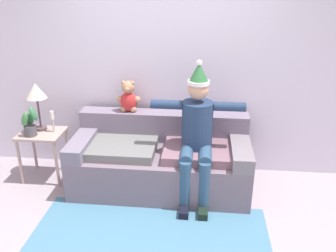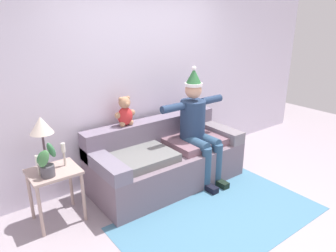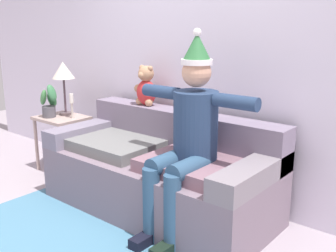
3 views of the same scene
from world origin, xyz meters
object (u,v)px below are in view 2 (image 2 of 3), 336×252
at_px(side_table, 55,179).
at_px(candle_short, 64,151).
at_px(person_seated, 197,124).
at_px(teddy_bear, 125,112).
at_px(candle_tall, 38,163).
at_px(potted_plant, 46,162).
at_px(couch, 165,159).
at_px(table_lamp, 41,128).

height_order(side_table, candle_short, candle_short).
height_order(person_seated, teddy_bear, person_seated).
xyz_separation_m(teddy_bear, candle_tall, (-1.17, -0.27, -0.25)).
bearing_deg(side_table, candle_short, 15.49).
bearing_deg(candle_short, teddy_bear, 13.06).
distance_m(person_seated, side_table, 1.90).
relative_size(person_seated, teddy_bear, 4.06).
bearing_deg(candle_short, potted_plant, -150.08).
xyz_separation_m(teddy_bear, candle_short, (-0.89, -0.21, -0.22)).
xyz_separation_m(person_seated, potted_plant, (-1.94, 0.11, -0.03)).
relative_size(candle_tall, candle_short, 0.85).
xyz_separation_m(side_table, candle_short, (0.14, 0.04, 0.28)).
distance_m(couch, side_table, 1.46).
xyz_separation_m(table_lamp, potted_plant, (-0.04, -0.18, -0.31)).
bearing_deg(person_seated, side_table, 173.87).
bearing_deg(table_lamp, candle_short, -14.71).
xyz_separation_m(table_lamp, candle_tall, (-0.11, -0.11, -0.32)).
height_order(side_table, table_lamp, table_lamp).
relative_size(side_table, candle_tall, 2.73).
relative_size(person_seated, table_lamp, 2.66).
height_order(couch, candle_short, candle_short).
bearing_deg(table_lamp, couch, -4.90).
height_order(person_seated, table_lamp, person_seated).
bearing_deg(candle_tall, potted_plant, -46.15).
bearing_deg(candle_tall, table_lamp, 44.96).
bearing_deg(teddy_bear, couch, -34.10).
bearing_deg(person_seated, table_lamp, 171.39).
height_order(potted_plant, candle_short, potted_plant).
xyz_separation_m(person_seated, candle_short, (-1.72, 0.24, -0.02)).
distance_m(teddy_bear, potted_plant, 1.18).
height_order(teddy_bear, candle_tall, teddy_bear).
distance_m(side_table, candle_short, 0.32).
bearing_deg(side_table, teddy_bear, 13.40).
distance_m(teddy_bear, table_lamp, 1.08).
xyz_separation_m(teddy_bear, side_table, (-1.03, -0.25, -0.50)).
relative_size(potted_plant, candle_tall, 1.66).
distance_m(couch, table_lamp, 1.66).
relative_size(side_table, table_lamp, 1.04).
bearing_deg(teddy_bear, potted_plant, -163.25).
relative_size(couch, candle_short, 7.75).
bearing_deg(teddy_bear, candle_tall, -167.27).
distance_m(couch, candle_short, 1.38).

